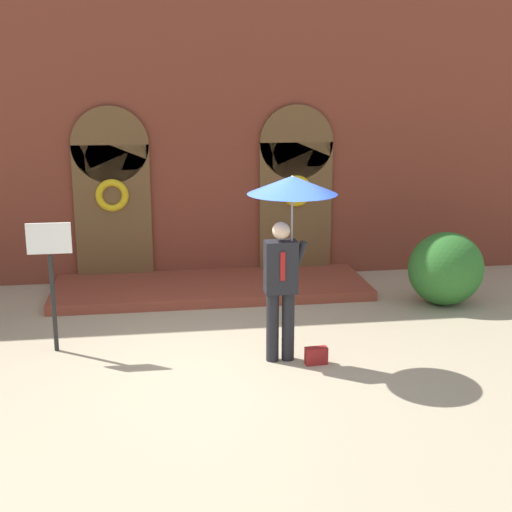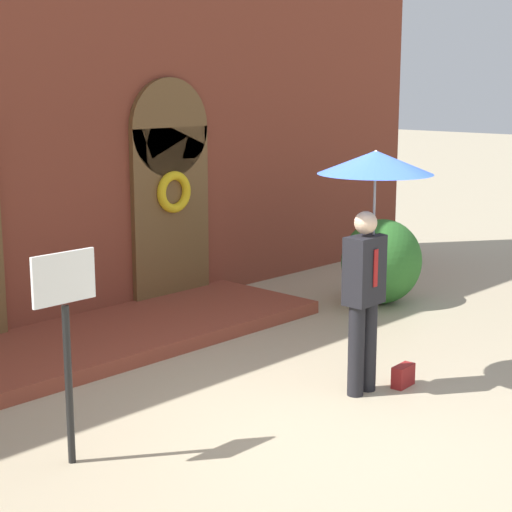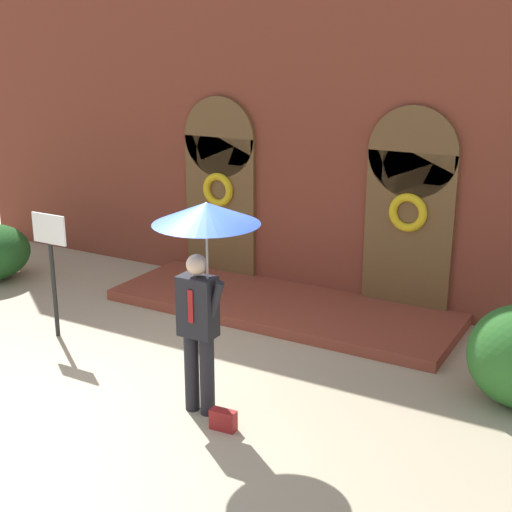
# 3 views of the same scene
# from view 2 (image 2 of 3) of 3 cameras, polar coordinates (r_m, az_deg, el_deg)

# --- Properties ---
(ground_plane) EXTENTS (80.00, 80.00, 0.00)m
(ground_plane) POSITION_cam_2_polar(r_m,az_deg,el_deg) (8.12, 4.33, -10.14)
(ground_plane) COLOR tan
(building_facade) EXTENTS (14.00, 2.30, 5.60)m
(building_facade) POSITION_cam_2_polar(r_m,az_deg,el_deg) (10.65, -13.31, 9.55)
(building_facade) COLOR brown
(building_facade) RESTS_ON ground
(person_with_umbrella) EXTENTS (1.10, 1.10, 2.36)m
(person_with_umbrella) POSITION_cam_2_polar(r_m,az_deg,el_deg) (8.17, 7.77, 3.84)
(person_with_umbrella) COLOR black
(person_with_umbrella) RESTS_ON ground
(handbag) EXTENTS (0.29, 0.14, 0.22)m
(handbag) POSITION_cam_2_polar(r_m,az_deg,el_deg) (8.75, 9.78, -7.87)
(handbag) COLOR maroon
(handbag) RESTS_ON ground
(sign_post) EXTENTS (0.56, 0.06, 1.72)m
(sign_post) POSITION_cam_2_polar(r_m,az_deg,el_deg) (6.81, -12.57, -4.36)
(sign_post) COLOR black
(sign_post) RESTS_ON ground
(shrub_right) EXTENTS (1.19, 1.05, 1.16)m
(shrub_right) POSITION_cam_2_polar(r_m,az_deg,el_deg) (11.80, 8.37, -0.37)
(shrub_right) COLOR #2D6B28
(shrub_right) RESTS_ON ground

